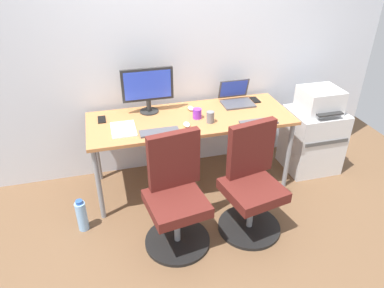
% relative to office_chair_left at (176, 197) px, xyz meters
% --- Properties ---
extents(ground_plane, '(5.28, 5.28, 0.00)m').
position_rel_office_chair_left_xyz_m(ground_plane, '(0.31, 0.72, -0.42)').
color(ground_plane, brown).
extents(back_wall, '(4.40, 0.04, 2.60)m').
position_rel_office_chair_left_xyz_m(back_wall, '(0.31, 1.16, 0.88)').
color(back_wall, silver).
rests_on(back_wall, ground).
extents(desk, '(1.90, 0.71, 0.75)m').
position_rel_office_chair_left_xyz_m(desk, '(0.31, 0.72, 0.27)').
color(desk, '#B77542').
rests_on(desk, ground).
extents(office_chair_left, '(0.54, 0.54, 0.94)m').
position_rel_office_chair_left_xyz_m(office_chair_left, '(0.00, 0.00, 0.00)').
color(office_chair_left, black).
rests_on(office_chair_left, ground).
extents(office_chair_right, '(0.54, 0.54, 0.94)m').
position_rel_office_chair_left_xyz_m(office_chair_right, '(0.64, -0.00, 0.00)').
color(office_chair_right, black).
rests_on(office_chair_right, ground).
extents(side_cabinet, '(0.53, 0.49, 0.67)m').
position_rel_office_chair_left_xyz_m(side_cabinet, '(1.63, 0.67, -0.09)').
color(side_cabinet, silver).
rests_on(side_cabinet, ground).
extents(printer, '(0.38, 0.40, 0.24)m').
position_rel_office_chair_left_xyz_m(printer, '(1.63, 0.67, 0.37)').
color(printer, silver).
rests_on(printer, side_cabinet).
extents(water_bottle_on_floor, '(0.09, 0.09, 0.31)m').
position_rel_office_chair_left_xyz_m(water_bottle_on_floor, '(-0.76, 0.30, -0.28)').
color(water_bottle_on_floor, '#8CBFF2').
rests_on(water_bottle_on_floor, ground).
extents(desktop_monitor, '(0.48, 0.18, 0.43)m').
position_rel_office_chair_left_xyz_m(desktop_monitor, '(-0.04, 0.93, 0.58)').
color(desktop_monitor, '#262626').
rests_on(desktop_monitor, desk).
extents(open_laptop, '(0.31, 0.28, 0.22)m').
position_rel_office_chair_left_xyz_m(open_laptop, '(0.84, 0.93, 0.38)').
color(open_laptop, '#4C4C51').
rests_on(open_laptop, desk).
extents(keyboard_by_monitor, '(0.34, 0.12, 0.02)m').
position_rel_office_chair_left_xyz_m(keyboard_by_monitor, '(-0.02, 0.49, 0.33)').
color(keyboard_by_monitor, '#515156').
rests_on(keyboard_by_monitor, desk).
extents(keyboard_by_laptop, '(0.34, 0.12, 0.02)m').
position_rel_office_chair_left_xyz_m(keyboard_by_laptop, '(0.87, 0.44, 0.33)').
color(keyboard_by_laptop, '#515156').
rests_on(keyboard_by_laptop, desk).
extents(mouse_by_monitor, '(0.06, 0.10, 0.03)m').
position_rel_office_chair_left_xyz_m(mouse_by_monitor, '(0.23, 0.56, 0.34)').
color(mouse_by_monitor, silver).
rests_on(mouse_by_monitor, desk).
extents(mouse_by_laptop, '(0.06, 0.10, 0.03)m').
position_rel_office_chair_left_xyz_m(mouse_by_laptop, '(0.35, 0.88, 0.34)').
color(mouse_by_laptop, '#B7B7B7').
rests_on(mouse_by_laptop, desk).
extents(coffee_mug, '(0.08, 0.08, 0.09)m').
position_rel_office_chair_left_xyz_m(coffee_mug, '(0.36, 0.69, 0.37)').
color(coffee_mug, purple).
rests_on(coffee_mug, desk).
extents(pen_cup, '(0.07, 0.07, 0.10)m').
position_rel_office_chair_left_xyz_m(pen_cup, '(0.46, 0.57, 0.38)').
color(pen_cup, slate).
rests_on(pen_cup, desk).
extents(phone_near_laptop, '(0.07, 0.14, 0.01)m').
position_rel_office_chair_left_xyz_m(phone_near_laptop, '(-0.49, 0.87, 0.33)').
color(phone_near_laptop, black).
rests_on(phone_near_laptop, desk).
extents(phone_near_monitor, '(0.07, 0.14, 0.01)m').
position_rel_office_chair_left_xyz_m(phone_near_monitor, '(1.05, 0.93, 0.33)').
color(phone_near_monitor, black).
rests_on(phone_near_monitor, desk).
extents(paper_pile, '(0.21, 0.30, 0.01)m').
position_rel_office_chair_left_xyz_m(paper_pile, '(-0.32, 0.63, 0.33)').
color(paper_pile, white).
rests_on(paper_pile, desk).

